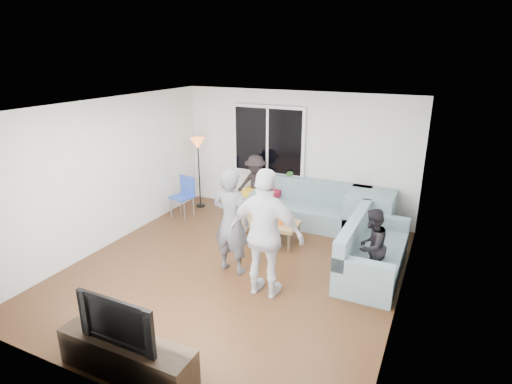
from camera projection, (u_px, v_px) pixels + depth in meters
The scene contains 32 objects.
floor at pixel (235, 270), 6.67m from camera, with size 5.00×5.50×0.04m, color #56351C.
ceiling at pixel (231, 105), 5.82m from camera, with size 5.00×5.50×0.04m, color white.
wall_back at pixel (296, 154), 8.61m from camera, with size 5.00×0.04×2.60m, color silver.
wall_front at pixel (93, 280), 3.88m from camera, with size 5.00×0.04×2.60m, color silver.
wall_left at pixel (107, 173), 7.26m from camera, with size 0.04×5.50×2.60m, color silver.
wall_right at pixel (408, 221), 5.23m from camera, with size 0.04×5.50×2.60m, color silver.
window_frame at pixel (268, 141), 8.71m from camera, with size 1.62×0.06×1.47m, color white.
window_glass at pixel (268, 141), 8.67m from camera, with size 1.50×0.02×1.35m, color black.
window_mullion at pixel (267, 141), 8.66m from camera, with size 0.05×0.03×1.35m, color white.
radiator at pixel (267, 196), 9.07m from camera, with size 1.30×0.12×0.62m, color silver.
potted_plant at pixel (289, 178), 8.69m from camera, with size 0.20×0.16×0.36m, color #376829.
vase at pixel (257, 179), 9.01m from camera, with size 0.15×0.15×0.15m, color white.
sofa_back_section at pixel (309, 204), 8.27m from camera, with size 2.30×0.85×0.85m, color slate, non-canonical shape.
sofa_right_section at pixel (374, 247), 6.48m from camera, with size 0.85×2.00×0.85m, color slate, non-canonical shape.
sofa_corner at pixel (370, 214), 7.79m from camera, with size 0.85×0.85×0.85m, color slate.
cushion_yellow at pixel (253, 192), 8.73m from camera, with size 0.38×0.32×0.14m, color gold.
cushion_red at pixel (270, 193), 8.65m from camera, with size 0.36×0.30×0.13m, color maroon.
coffee_table at pixel (268, 231), 7.58m from camera, with size 1.10×0.60×0.40m, color #A17F4E.
pitcher at pixel (266, 217), 7.48m from camera, with size 0.17×0.17×0.17m, color maroon.
side_chair at pixel (182, 198), 8.64m from camera, with size 0.40×0.40×0.86m, color #284AAE, non-canonical shape.
floor_lamp at pixel (199, 173), 9.12m from camera, with size 0.32×0.32×1.56m, color orange, non-canonical shape.
player_left at pixel (231, 221), 6.36m from camera, with size 0.62×0.41×1.70m, color #4F4F54.
player_right at pixel (266, 234), 5.71m from camera, with size 1.10×0.46×1.88m, color silver.
spectator_right at pixel (371, 246), 6.14m from camera, with size 0.57×0.44×1.17m, color black.
spectator_back at pixel (256, 185), 8.71m from camera, with size 0.84×0.48×1.30m, color black.
tv_console at pixel (127, 357), 4.45m from camera, with size 1.60×0.40×0.44m, color #312518.
television at pixel (122, 318), 4.28m from camera, with size 0.97×0.13×0.56m, color black.
bottle_a at pixel (257, 212), 7.64m from camera, with size 0.07×0.07×0.22m, color #F6520E.
bottle_e at pixel (288, 217), 7.48m from camera, with size 0.07×0.07×0.19m, color black.
bottle_b at pixel (259, 216), 7.42m from camera, with size 0.08×0.08×0.24m, color #1E8518.
bottle_c at pixel (275, 215), 7.54m from camera, with size 0.07×0.07×0.21m, color black.
bottle_d at pixel (280, 218), 7.32m from camera, with size 0.07×0.07×0.26m, color #F45615.
Camera 1 is at (2.84, -5.19, 3.34)m, focal length 28.96 mm.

